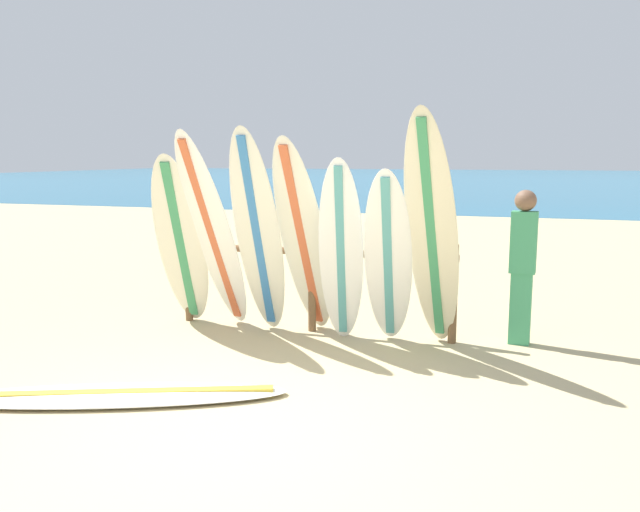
{
  "coord_description": "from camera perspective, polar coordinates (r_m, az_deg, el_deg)",
  "views": [
    {
      "loc": [
        1.97,
        -3.99,
        1.99
      ],
      "look_at": [
        -0.27,
        3.09,
        0.83
      ],
      "focal_mm": 35.82,
      "sensor_mm": 36.0,
      "label": 1
    }
  ],
  "objects": [
    {
      "name": "surfboard_leaning_center",
      "position": [
        6.94,
        -1.52,
        1.59
      ],
      "size": [
        0.67,
        1.04,
        2.21
      ],
      "color": "silver",
      "rests_on": "ground"
    },
    {
      "name": "surfboard_lying_on_sand",
      "position": [
        5.66,
        -18.05,
        -11.75
      ],
      "size": [
        2.89,
        1.57,
        0.08
      ],
      "color": "white",
      "rests_on": "ground"
    },
    {
      "name": "surfboard_leaning_center_left",
      "position": [
        6.97,
        -5.56,
        1.98
      ],
      "size": [
        0.54,
        0.87,
        2.31
      ],
      "color": "silver",
      "rests_on": "ground"
    },
    {
      "name": "ocean_water",
      "position": [
        62.05,
        15.87,
        6.69
      ],
      "size": [
        120.0,
        80.0,
        0.01
      ],
      "primitive_type": "cube",
      "color": "#196B93",
      "rests_on": "ground"
    },
    {
      "name": "surfboard_leaning_center_right",
      "position": [
        6.66,
        1.89,
        0.32
      ],
      "size": [
        0.56,
        0.7,
        1.99
      ],
      "color": "white",
      "rests_on": "ground"
    },
    {
      "name": "surfboard_rack",
      "position": [
        7.25,
        -0.72,
        -1.3
      ],
      "size": [
        3.28,
        0.09,
        1.07
      ],
      "color": "brown",
      "rests_on": "ground"
    },
    {
      "name": "surfboard_leaning_left",
      "position": [
        7.18,
        -9.54,
        1.98
      ],
      "size": [
        0.64,
        1.2,
        2.28
      ],
      "color": "white",
      "rests_on": "ground"
    },
    {
      "name": "beachgoer_standing",
      "position": [
        7.04,
        17.66,
        -0.37
      ],
      "size": [
        0.28,
        0.22,
        1.65
      ],
      "color": "#3F9966",
      "rests_on": "ground"
    },
    {
      "name": "ground_plane",
      "position": [
        4.87,
        -8.25,
        -15.3
      ],
      "size": [
        120.0,
        120.0,
        0.0
      ],
      "primitive_type": "plane",
      "color": "tan"
    },
    {
      "name": "surfboard_leaning_far_left",
      "position": [
        7.43,
        -12.32,
        1.18
      ],
      "size": [
        0.74,
        1.07,
        2.04
      ],
      "color": "silver",
      "rests_on": "ground"
    },
    {
      "name": "surfboard_leaning_right",
      "position": [
        6.59,
        6.11,
        -0.28
      ],
      "size": [
        0.57,
        0.88,
        1.89
      ],
      "color": "white",
      "rests_on": "ground"
    },
    {
      "name": "surfboard_leaning_far_right",
      "position": [
        6.43,
        9.97,
        1.97
      ],
      "size": [
        0.65,
        1.16,
        2.46
      ],
      "color": "beige",
      "rests_on": "ground"
    }
  ]
}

